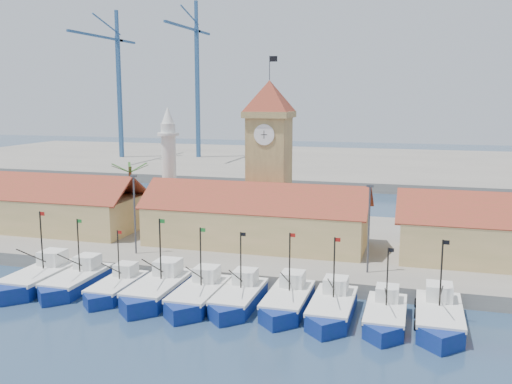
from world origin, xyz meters
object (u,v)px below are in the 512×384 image
(boat_0, at_px, (38,280))
(boat_5, at_px, (238,299))
(minaret, at_px, (169,165))
(clock_tower, at_px, (269,153))

(boat_0, distance_m, boat_5, 21.15)
(minaret, bearing_deg, boat_5, -54.17)
(boat_0, height_order, clock_tower, clock_tower)
(boat_5, distance_m, minaret, 32.18)
(boat_0, relative_size, clock_tower, 0.47)
(boat_5, relative_size, minaret, 0.59)
(minaret, bearing_deg, clock_tower, -7.61)
(boat_0, xyz_separation_m, minaret, (3.05, 25.53, 8.89))
(boat_5, height_order, minaret, minaret)
(boat_5, bearing_deg, clock_tower, 97.64)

